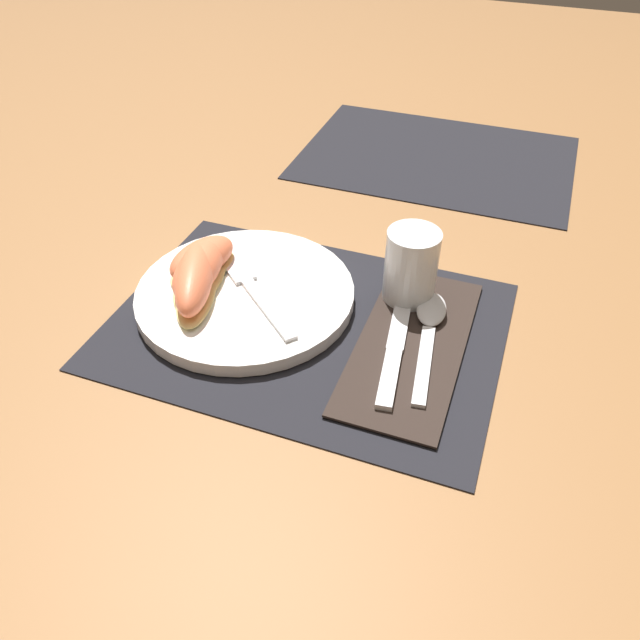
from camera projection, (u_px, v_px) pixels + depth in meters
ground_plane at (306, 326)px, 0.71m from camera, size 3.00×3.00×0.00m
placemat at (306, 324)px, 0.70m from camera, size 0.43×0.31×0.00m
placemat_far at (436, 157)px, 1.02m from camera, size 0.43×0.31×0.00m
plate at (246, 294)px, 0.73m from camera, size 0.25×0.25×0.02m
juice_glass at (410, 271)px, 0.71m from camera, size 0.06×0.06×0.09m
napkin at (411, 344)px, 0.67m from camera, size 0.11×0.26×0.00m
knife at (396, 340)px, 0.67m from camera, size 0.05×0.21×0.01m
spoon at (430, 323)px, 0.69m from camera, size 0.05×0.18×0.01m
fork at (250, 285)px, 0.73m from camera, size 0.16×0.14×0.00m
citrus_wedge_0 at (202, 260)px, 0.74m from camera, size 0.08×0.11×0.04m
citrus_wedge_1 at (199, 270)px, 0.72m from camera, size 0.07×0.12×0.04m
citrus_wedge_2 at (195, 280)px, 0.71m from camera, size 0.09×0.14×0.05m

